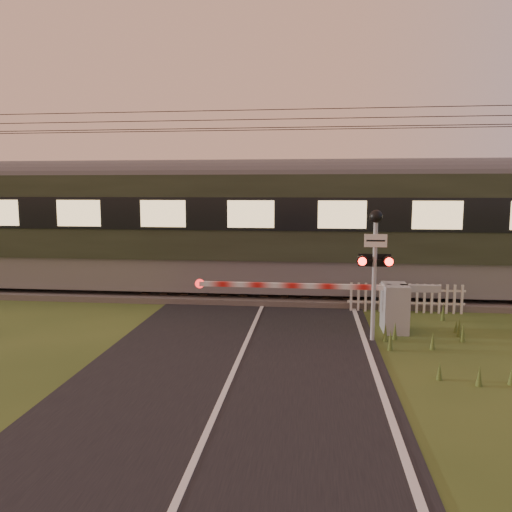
# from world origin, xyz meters

# --- Properties ---
(ground) EXTENTS (160.00, 160.00, 0.00)m
(ground) POSITION_xyz_m (0.00, 0.00, 0.00)
(ground) COLOR #30471B
(ground) RESTS_ON ground
(road) EXTENTS (6.00, 140.00, 0.03)m
(road) POSITION_xyz_m (0.02, -0.23, 0.01)
(road) COLOR black
(road) RESTS_ON ground
(track_bed) EXTENTS (140.00, 3.40, 0.39)m
(track_bed) POSITION_xyz_m (0.00, 6.50, 0.07)
(track_bed) COLOR #47423D
(track_bed) RESTS_ON ground
(overhead_wires) EXTENTS (120.00, 0.62, 0.62)m
(overhead_wires) POSITION_xyz_m (0.00, 6.50, 5.72)
(overhead_wires) COLOR black
(overhead_wires) RESTS_ON ground
(boom_gate) EXTENTS (6.20, 0.92, 1.23)m
(boom_gate) POSITION_xyz_m (3.35, 2.61, 0.66)
(boom_gate) COLOR gray
(boom_gate) RESTS_ON ground
(crossing_signal) EXTENTS (0.79, 0.34, 3.08)m
(crossing_signal) POSITION_xyz_m (2.94, 1.70, 2.12)
(crossing_signal) COLOR gray
(crossing_signal) RESTS_ON ground
(picket_fence) EXTENTS (3.33, 0.07, 0.85)m
(picket_fence) POSITION_xyz_m (4.21, 4.60, 0.43)
(picket_fence) COLOR silver
(picket_fence) RESTS_ON ground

